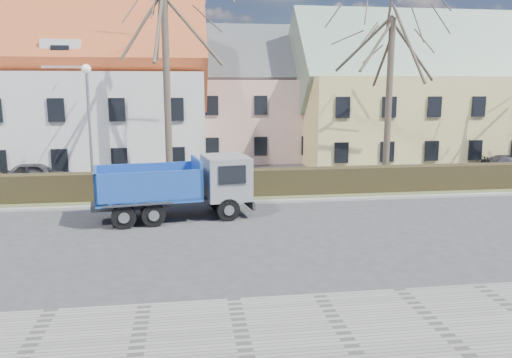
{
  "coord_description": "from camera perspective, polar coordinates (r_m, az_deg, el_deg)",
  "views": [
    {
      "loc": [
        -1.1,
        -17.91,
        5.42
      ],
      "look_at": [
        1.75,
        2.25,
        1.6
      ],
      "focal_mm": 35.0,
      "sensor_mm": 36.0,
      "label": 1
    }
  ],
  "objects": [
    {
      "name": "tree_2",
      "position": [
        28.65,
        15.02,
        10.44
      ],
      "size": [
        8.0,
        8.0,
        11.0
      ],
      "primitive_type": null,
      "color": "#4D4135",
      "rests_on": "ground"
    },
    {
      "name": "ground",
      "position": [
        18.74,
        -4.35,
        -6.21
      ],
      "size": [
        120.0,
        120.0,
        0.0
      ],
      "primitive_type": "plane",
      "color": "#373739"
    },
    {
      "name": "hedge",
      "position": [
        24.41,
        -5.29,
        -0.69
      ],
      "size": [
        60.0,
        0.9,
        1.3
      ],
      "primitive_type": "cube",
      "color": "black",
      "rests_on": "ground"
    },
    {
      "name": "parked_car_b",
      "position": [
        35.57,
        27.11,
        1.57
      ],
      "size": [
        3.78,
        1.71,
        1.08
      ],
      "primitive_type": "imported",
      "rotation": [
        0.0,
        0.0,
        1.52
      ],
      "color": "#24242C",
      "rests_on": "ground"
    },
    {
      "name": "cart_frame",
      "position": [
        22.99,
        -10.93,
        -2.35
      ],
      "size": [
        0.83,
        0.67,
        0.66
      ],
      "primitive_type": null,
      "rotation": [
        0.0,
        0.0,
        -0.4
      ],
      "color": "silver",
      "rests_on": "ground"
    },
    {
      "name": "building_pink",
      "position": [
        38.28,
        -0.37,
        8.51
      ],
      "size": [
        10.8,
        8.8,
        8.0
      ],
      "primitive_type": null,
      "color": "#D1A494",
      "rests_on": "ground"
    },
    {
      "name": "tree_1",
      "position": [
        26.44,
        -10.22,
        12.43
      ],
      "size": [
        9.2,
        9.2,
        12.65
      ],
      "primitive_type": null,
      "color": "#4D4135",
      "rests_on": "ground"
    },
    {
      "name": "curb_far",
      "position": [
        23.17,
        -5.1,
        -2.79
      ],
      "size": [
        80.0,
        0.3,
        0.12
      ],
      "primitive_type": "cube",
      "color": "gray",
      "rests_on": "ground"
    },
    {
      "name": "dump_truck",
      "position": [
        20.71,
        -9.9,
        -0.99
      ],
      "size": [
        6.83,
        3.37,
        2.62
      ],
      "primitive_type": null,
      "rotation": [
        0.0,
        0.0,
        0.15
      ],
      "color": "#153D95",
      "rests_on": "ground"
    },
    {
      "name": "building_yellow",
      "position": [
        38.89,
        18.26,
        8.38
      ],
      "size": [
        18.8,
        10.8,
        8.5
      ],
      "primitive_type": null,
      "color": "#DDC979",
      "rests_on": "ground"
    },
    {
      "name": "parked_car_a",
      "position": [
        30.0,
        -23.78,
        0.55
      ],
      "size": [
        3.84,
        1.79,
        1.27
      ],
      "primitive_type": "imported",
      "rotation": [
        0.0,
        0.0,
        1.65
      ],
      "color": "#2F2F32",
      "rests_on": "ground"
    },
    {
      "name": "streetlight",
      "position": [
        25.42,
        -18.44,
        5.18
      ],
      "size": [
        0.51,
        0.51,
        6.5
      ],
      "primitive_type": null,
      "color": "gray",
      "rests_on": "ground"
    },
    {
      "name": "sidewalk_near",
      "position": [
        10.9,
        -1.26,
        -18.98
      ],
      "size": [
        80.0,
        5.0,
        0.08
      ],
      "primitive_type": "cube",
      "color": "gray",
      "rests_on": "ground"
    },
    {
      "name": "grass_strip",
      "position": [
        24.73,
        -5.29,
        -1.96
      ],
      "size": [
        80.0,
        3.0,
        0.1
      ],
      "primitive_type": "cube",
      "color": "#4B542F",
      "rests_on": "ground"
    }
  ]
}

